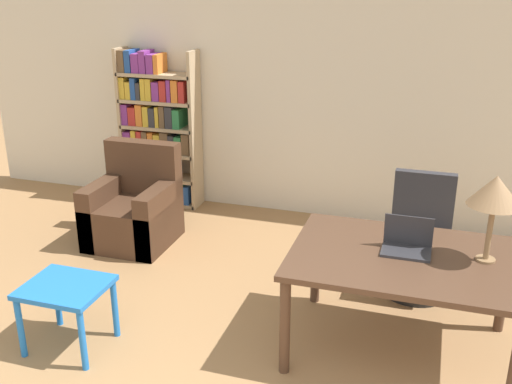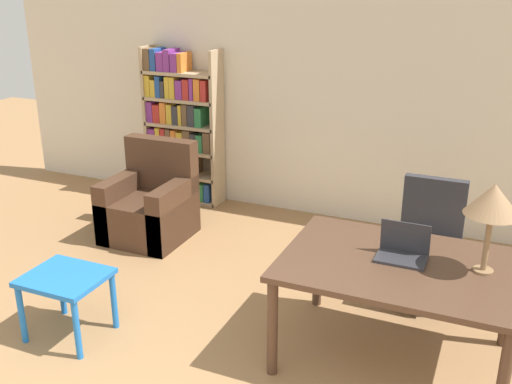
{
  "view_description": "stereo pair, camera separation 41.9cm",
  "coord_description": "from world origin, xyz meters",
  "px_view_note": "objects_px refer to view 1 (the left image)",
  "views": [
    {
      "loc": [
        1.13,
        -1.39,
        2.48
      ],
      "look_at": [
        -0.09,
        2.46,
        0.97
      ],
      "focal_mm": 42.0,
      "sensor_mm": 36.0,
      "label": 1
    },
    {
      "loc": [
        1.52,
        -1.24,
        2.48
      ],
      "look_at": [
        -0.09,
        2.46,
        0.97
      ],
      "focal_mm": 42.0,
      "sensor_mm": 36.0,
      "label": 2
    }
  ],
  "objects_px": {
    "office_chair": "(419,239)",
    "table_lamp": "(495,192)",
    "desk": "(404,267)",
    "bookshelf": "(157,132)",
    "armchair": "(134,212)",
    "side_table_blue": "(66,295)",
    "laptop": "(407,244)"
  },
  "relations": [
    {
      "from": "office_chair",
      "to": "table_lamp",
      "type": "bearing_deg",
      "value": -62.96
    },
    {
      "from": "desk",
      "to": "bookshelf",
      "type": "distance_m",
      "value": 3.51
    },
    {
      "from": "desk",
      "to": "armchair",
      "type": "xyz_separation_m",
      "value": [
        -2.58,
        1.05,
        -0.33
      ]
    },
    {
      "from": "office_chair",
      "to": "armchair",
      "type": "relative_size",
      "value": 1.03
    },
    {
      "from": "office_chair",
      "to": "armchair",
      "type": "bearing_deg",
      "value": 177.48
    },
    {
      "from": "office_chair",
      "to": "side_table_blue",
      "type": "relative_size",
      "value": 1.75
    },
    {
      "from": "laptop",
      "to": "desk",
      "type": "bearing_deg",
      "value": -89.44
    },
    {
      "from": "desk",
      "to": "office_chair",
      "type": "distance_m",
      "value": 0.95
    },
    {
      "from": "table_lamp",
      "to": "laptop",
      "type": "bearing_deg",
      "value": -178.33
    },
    {
      "from": "desk",
      "to": "side_table_blue",
      "type": "xyz_separation_m",
      "value": [
        -2.18,
        -0.64,
        -0.24
      ]
    },
    {
      "from": "desk",
      "to": "table_lamp",
      "type": "height_order",
      "value": "table_lamp"
    },
    {
      "from": "side_table_blue",
      "to": "desk",
      "type": "bearing_deg",
      "value": 16.37
    },
    {
      "from": "office_chair",
      "to": "bookshelf",
      "type": "bearing_deg",
      "value": 158.23
    },
    {
      "from": "desk",
      "to": "side_table_blue",
      "type": "relative_size",
      "value": 2.71
    },
    {
      "from": "desk",
      "to": "table_lamp",
      "type": "distance_m",
      "value": 0.74
    },
    {
      "from": "armchair",
      "to": "bookshelf",
      "type": "height_order",
      "value": "bookshelf"
    },
    {
      "from": "side_table_blue",
      "to": "bookshelf",
      "type": "distance_m",
      "value": 2.83
    },
    {
      "from": "table_lamp",
      "to": "side_table_blue",
      "type": "xyz_separation_m",
      "value": [
        -2.67,
        -0.72,
        -0.79
      ]
    },
    {
      "from": "office_chair",
      "to": "laptop",
      "type": "bearing_deg",
      "value": -94.17
    },
    {
      "from": "side_table_blue",
      "to": "armchair",
      "type": "height_order",
      "value": "armchair"
    },
    {
      "from": "laptop",
      "to": "armchair",
      "type": "bearing_deg",
      "value": 159.27
    },
    {
      "from": "table_lamp",
      "to": "side_table_blue",
      "type": "bearing_deg",
      "value": -164.82
    },
    {
      "from": "table_lamp",
      "to": "armchair",
      "type": "bearing_deg",
      "value": 162.62
    },
    {
      "from": "laptop",
      "to": "side_table_blue",
      "type": "xyz_separation_m",
      "value": [
        -2.18,
        -0.71,
        -0.38
      ]
    },
    {
      "from": "armchair",
      "to": "bookshelf",
      "type": "distance_m",
      "value": 1.18
    },
    {
      "from": "bookshelf",
      "to": "table_lamp",
      "type": "bearing_deg",
      "value": -31.08
    },
    {
      "from": "side_table_blue",
      "to": "armchair",
      "type": "distance_m",
      "value": 1.74
    },
    {
      "from": "armchair",
      "to": "laptop",
      "type": "bearing_deg",
      "value": -20.73
    },
    {
      "from": "desk",
      "to": "office_chair",
      "type": "xyz_separation_m",
      "value": [
        0.06,
        0.93,
        -0.2
      ]
    },
    {
      "from": "bookshelf",
      "to": "side_table_blue",
      "type": "bearing_deg",
      "value": -76.74
    },
    {
      "from": "bookshelf",
      "to": "office_chair",
      "type": "bearing_deg",
      "value": -21.77
    },
    {
      "from": "office_chair",
      "to": "side_table_blue",
      "type": "xyz_separation_m",
      "value": [
        -2.24,
        -1.57,
        -0.04
      ]
    }
  ]
}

